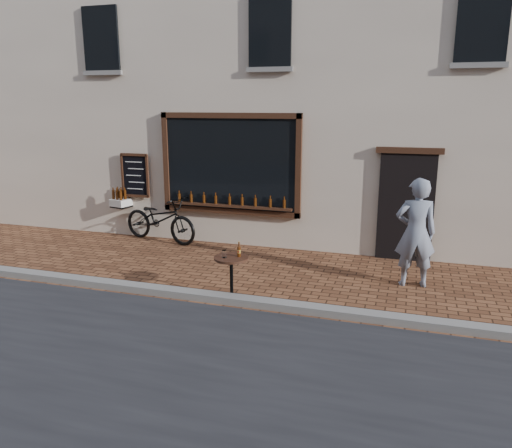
% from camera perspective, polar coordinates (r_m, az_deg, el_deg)
% --- Properties ---
extents(ground, '(90.00, 90.00, 0.00)m').
position_cam_1_polar(ground, '(7.88, 1.48, -10.10)').
color(ground, '#4E2B19').
rests_on(ground, ground).
extents(kerb, '(90.00, 0.25, 0.12)m').
position_cam_1_polar(kerb, '(8.03, 1.88, -9.15)').
color(kerb, slate).
rests_on(kerb, ground).
extents(shop_building, '(28.00, 6.20, 10.00)m').
position_cam_1_polar(shop_building, '(13.70, 9.69, 21.15)').
color(shop_building, beige).
rests_on(shop_building, ground).
extents(cargo_bicycle, '(2.44, 1.17, 1.15)m').
position_cam_1_polar(cargo_bicycle, '(11.87, -11.05, 0.63)').
color(cargo_bicycle, black).
rests_on(cargo_bicycle, ground).
extents(bistro_table, '(0.57, 0.57, 0.98)m').
position_cam_1_polar(bistro_table, '(8.22, -2.81, -5.18)').
color(bistro_table, black).
rests_on(bistro_table, ground).
extents(pedestrian, '(0.78, 0.59, 1.94)m').
position_cam_1_polar(pedestrian, '(9.14, 17.77, -0.95)').
color(pedestrian, slate).
rests_on(pedestrian, ground).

